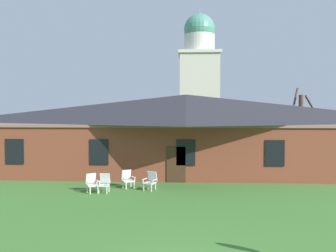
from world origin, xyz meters
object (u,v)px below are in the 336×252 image
at_px(lawn_chair_by_porch, 92,183).
at_px(lawn_chair_left_end, 128,179).
at_px(lawn_chair_near_door, 104,183).
at_px(lawn_chair_middle, 151,180).

height_order(lawn_chair_by_porch, lawn_chair_left_end, same).
relative_size(lawn_chair_by_porch, lawn_chair_near_door, 1.00).
relative_size(lawn_chair_by_porch, lawn_chair_middle, 1.00).
distance_m(lawn_chair_by_porch, lawn_chair_near_door, 0.62).
xyz_separation_m(lawn_chair_by_porch, lawn_chair_middle, (2.95, 0.71, 0.00)).
xyz_separation_m(lawn_chair_left_end, lawn_chair_middle, (1.31, -0.46, 0.00)).
height_order(lawn_chair_left_end, lawn_chair_middle, same).
bearing_deg(lawn_chair_near_door, lawn_chair_left_end, 48.50).
bearing_deg(lawn_chair_by_porch, lawn_chair_middle, 13.54).
xyz_separation_m(lawn_chair_by_porch, lawn_chair_near_door, (0.62, 0.02, 0.00)).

